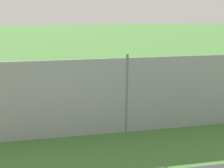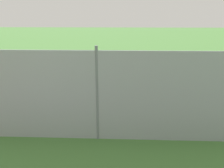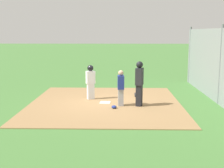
% 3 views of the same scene
% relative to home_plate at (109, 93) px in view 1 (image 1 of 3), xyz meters
% --- Properties ---
extents(ground_plane, '(140.00, 140.00, 0.00)m').
position_rel_home_plate_xyz_m(ground_plane, '(0.00, 0.00, -0.04)').
color(ground_plane, '#477A38').
extents(dirt_infield, '(7.20, 6.40, 0.03)m').
position_rel_home_plate_xyz_m(dirt_infield, '(0.00, 0.00, -0.03)').
color(dirt_infield, '#9E774C').
rests_on(dirt_infield, ground_plane).
extents(home_plate, '(0.47, 0.47, 0.02)m').
position_rel_home_plate_xyz_m(home_plate, '(0.00, 0.00, 0.00)').
color(home_plate, white).
rests_on(home_plate, dirt_infield).
extents(catcher, '(0.39, 0.28, 1.47)m').
position_rel_home_plate_xyz_m(catcher, '(-0.49, -0.67, 0.74)').
color(catcher, '#9E9EA3').
rests_on(catcher, dirt_infield).
extents(umpire, '(0.44, 0.36, 1.84)m').
position_rel_home_plate_xyz_m(umpire, '(-0.52, -1.42, 0.97)').
color(umpire, black).
rests_on(umpire, dirt_infield).
extents(runner, '(0.39, 0.45, 1.55)m').
position_rel_home_plate_xyz_m(runner, '(0.73, 0.69, 0.86)').
color(runner, silver).
rests_on(runner, dirt_infield).
extents(baseball_bat, '(0.76, 0.08, 0.06)m').
position_rel_home_plate_xyz_m(baseball_bat, '(1.58, -1.37, 0.02)').
color(baseball_bat, black).
rests_on(baseball_bat, dirt_infield).
extents(catcher_mask, '(0.24, 0.20, 0.12)m').
position_rel_home_plate_xyz_m(catcher_mask, '(-0.98, -0.40, 0.05)').
color(catcher_mask, navy).
rests_on(catcher_mask, dirt_infield).
extents(backstop_fence, '(12.00, 0.10, 3.35)m').
position_rel_home_plate_xyz_m(backstop_fence, '(0.00, -4.84, 1.56)').
color(backstop_fence, '#93999E').
rests_on(backstop_fence, ground_plane).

